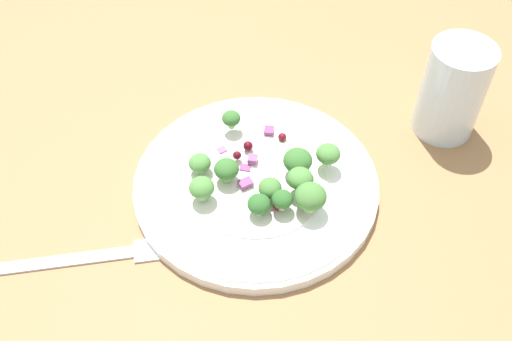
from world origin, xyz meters
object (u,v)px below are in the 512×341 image
fork (84,258)px  broccoli_floret_0 (270,188)px  broccoli_floret_2 (259,204)px  plate (256,183)px  water_glass (453,90)px  broccoli_floret_1 (298,161)px

fork → broccoli_floret_0: bearing=177.7°
broccoli_floret_2 → fork: size_ratio=0.12×
plate → water_glass: 22.27cm
broccoli_floret_0 → broccoli_floret_1: 4.09cm
broccoli_floret_2 → fork: (16.20, -2.00, -2.46)cm
fork → plate: bearing=-173.8°
plate → fork: size_ratio=1.29×
broccoli_floret_2 → water_glass: bearing=-169.0°
broccoli_floret_0 → broccoli_floret_2: bearing=38.6°
broccoli_floret_0 → fork: (17.82, -0.71, -2.58)cm
plate → fork: (17.45, 1.90, -0.61)cm
broccoli_floret_1 → fork: 21.69cm
fork → water_glass: 39.68cm
broccoli_floret_0 → broccoli_floret_2: 2.08cm
broccoli_floret_1 → broccoli_floret_2: bearing=30.8°
broccoli_floret_2 → fork: 16.51cm
broccoli_floret_1 → fork: (21.46, 1.13, -2.95)cm
broccoli_floret_2 → plate: bearing=-107.8°
plate → broccoli_floret_1: (-4.00, 0.77, 2.34)cm
fork → water_glass: bearing=-176.4°
fork → broccoli_floret_1: bearing=-177.0°
fork → water_glass: water_glass is taller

